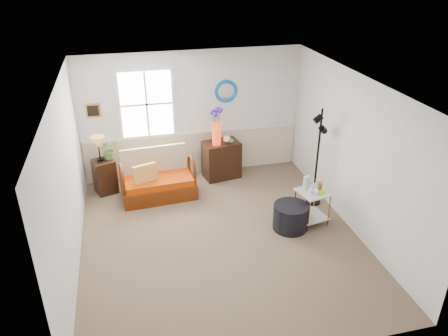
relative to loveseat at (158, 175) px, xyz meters
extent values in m
cube|color=#776450|center=(0.85, -1.63, -0.45)|extent=(4.50, 5.00, 0.01)
cube|color=white|center=(0.85, -1.63, 2.15)|extent=(4.50, 5.00, 0.01)
cube|color=silver|center=(0.85, 0.87, 0.85)|extent=(4.50, 0.01, 2.60)
cube|color=silver|center=(0.85, -4.13, 0.85)|extent=(4.50, 0.01, 2.60)
cube|color=silver|center=(-1.40, -1.63, 0.85)|extent=(0.01, 5.00, 2.60)
cube|color=silver|center=(3.10, -1.63, 0.85)|extent=(0.01, 5.00, 2.60)
cube|color=beige|center=(0.85, 0.85, 0.00)|extent=(4.46, 0.02, 0.90)
cube|color=silver|center=(0.85, 0.84, 0.47)|extent=(4.46, 0.04, 0.06)
cube|color=gold|center=(-1.07, 0.85, 1.10)|extent=(0.28, 0.03, 0.28)
torus|color=#0C6FC1|center=(1.55, 0.85, 1.30)|extent=(0.47, 0.07, 0.47)
imported|color=#4C702F|center=(-0.85, 0.48, 0.37)|extent=(0.42, 0.45, 0.29)
cylinder|color=black|center=(2.07, -1.63, -0.22)|extent=(0.70, 0.70, 0.46)
camera|label=1|loc=(-0.50, -7.46, 3.85)|focal=35.00mm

